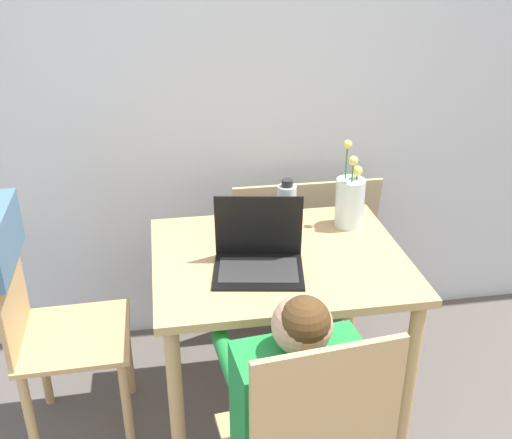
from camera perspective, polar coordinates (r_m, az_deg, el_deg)
wall_back at (r=2.61m, az=-1.54°, el=13.70°), size 6.40×0.05×2.50m
dining_table at (r=2.23m, az=2.17°, el=-5.88°), size 0.91×0.75×0.74m
chair_spare at (r=2.27m, az=-20.59°, el=-6.61°), size 0.44×0.41×0.97m
person_seated at (r=1.78m, az=3.48°, el=-16.26°), size 0.40×0.46×0.98m
laptop at (r=2.08m, az=0.23°, el=-3.13°), size 0.34×0.29×0.25m
flower_vase at (r=2.37m, az=8.93°, el=1.82°), size 0.11×0.11×0.35m
water_bottle at (r=2.21m, az=2.92°, el=0.56°), size 0.07×0.07×0.25m
cardboard_panel at (r=2.86m, az=4.48°, el=-3.52°), size 0.68×0.13×0.80m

